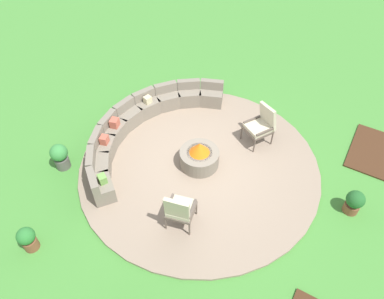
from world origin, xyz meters
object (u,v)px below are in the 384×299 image
Objects in this scene: potted_plant_3 at (27,238)px; lounge_chair_front_left at (180,209)px; fire_pit at (199,156)px; lounge_chair_front_right at (261,124)px; potted_plant_1 at (60,156)px; potted_plant_0 at (354,202)px; curved_stone_bench at (142,124)px.

lounge_chair_front_left is at bearing -50.71° from potted_plant_3.
lounge_chair_front_right reaches higher than fire_pit.
lounge_chair_front_left is at bearing -90.04° from potted_plant_1.
potted_plant_1 reaches higher than potted_plant_0.
potted_plant_0 is (-0.96, -2.53, -0.29)m from lounge_chair_front_right.
curved_stone_bench is 7.89× the size of potted_plant_0.
curved_stone_bench is 3.00m from lounge_chair_front_right.
lounge_chair_front_left is at bearing 126.16° from potted_plant_0.
potted_plant_3 reaches higher than potted_plant_0.
lounge_chair_front_left is at bearing 112.35° from lounge_chair_front_right.
lounge_chair_front_right is 5.71m from potted_plant_3.
lounge_chair_front_left is at bearing -163.88° from fire_pit.
lounge_chair_front_left reaches higher than lounge_chair_front_right.
fire_pit is at bearing 92.34° from lounge_chair_front_left.
potted_plant_1 is at bearing 120.61° from fire_pit.
potted_plant_3 is (-1.88, 2.30, -0.29)m from lounge_chair_front_left.
lounge_chair_front_right is at bearing -49.94° from potted_plant_1.
lounge_chair_front_left is (-1.89, -2.28, 0.28)m from curved_stone_bench.
curved_stone_bench reaches higher than potted_plant_3.
lounge_chair_front_right is 1.77× the size of potted_plant_3.
curved_stone_bench is at bearing 92.96° from potted_plant_0.
lounge_chair_front_right is at bearing 68.31° from lounge_chair_front_left.
curved_stone_bench is at bearing 126.57° from lounge_chair_front_left.
lounge_chair_front_left is 3.29m from potted_plant_1.
lounge_chair_front_left is 1.80× the size of potted_plant_3.
lounge_chair_front_right reaches higher than potted_plant_0.
potted_plant_3 is (-3.77, 0.01, -0.01)m from curved_stone_bench.
potted_plant_1 is 1.15× the size of potted_plant_3.
lounge_chair_front_left is 3.68m from potted_plant_0.
fire_pit is 1.75m from lounge_chair_front_right.
potted_plant_1 is at bearing 166.18° from lounge_chair_front_left.
lounge_chair_front_right reaches higher than potted_plant_3.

